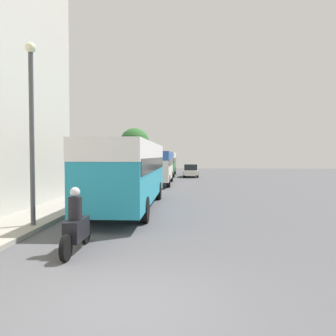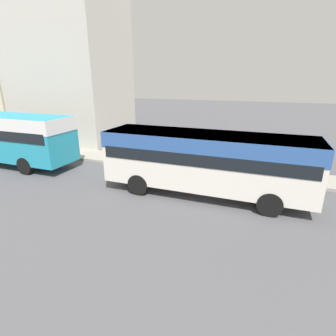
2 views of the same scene
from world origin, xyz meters
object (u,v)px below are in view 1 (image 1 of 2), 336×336
object	(u,v)px
car_crossing	(191,170)
bus_third_in_line	(165,161)
bus_following	(157,163)
pedestrian_near_curb	(133,169)
bus_lead	(130,166)
motorcycle_behind_lead	(76,226)

from	to	relation	value
car_crossing	bus_third_in_line	bearing A→B (deg)	145.11
bus_following	pedestrian_near_curb	bearing A→B (deg)	113.75
bus_lead	bus_following	world-z (taller)	bus_lead
motorcycle_behind_lead	bus_following	bearing A→B (deg)	88.83
bus_following	motorcycle_behind_lead	distance (m)	20.76
bus_following	car_crossing	bearing A→B (deg)	72.60
motorcycle_behind_lead	car_crossing	size ratio (longest dim) A/B	0.51
bus_lead	car_crossing	world-z (taller)	bus_lead
bus_third_in_line	pedestrian_near_curb	size ratio (longest dim) A/B	5.80
bus_lead	motorcycle_behind_lead	xyz separation A→B (m)	(-0.24, -7.15, -1.36)
car_crossing	pedestrian_near_curb	size ratio (longest dim) A/B	2.48
bus_lead	car_crossing	size ratio (longest dim) A/B	2.45
car_crossing	pedestrian_near_curb	xyz separation A→B (m)	(-6.64, -2.16, 0.28)
bus_following	pedestrian_near_curb	world-z (taller)	bus_following
bus_third_in_line	bus_following	bearing A→B (deg)	-89.98
bus_lead	pedestrian_near_curb	bearing A→B (deg)	98.73
bus_lead	pedestrian_near_curb	size ratio (longest dim) A/B	6.08
bus_lead	motorcycle_behind_lead	distance (m)	7.28
pedestrian_near_curb	bus_lead	bearing A→B (deg)	-81.27
bus_following	bus_third_in_line	world-z (taller)	bus_third_in_line
bus_lead	car_crossing	bearing A→B (deg)	81.95
bus_following	motorcycle_behind_lead	world-z (taller)	bus_following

